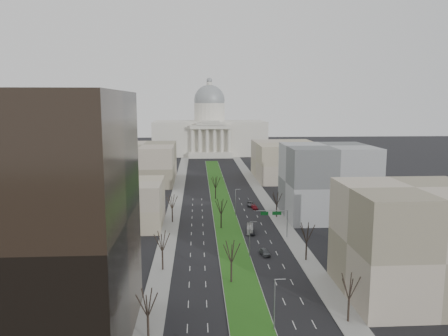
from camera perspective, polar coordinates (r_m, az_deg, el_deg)
name	(u,v)px	position (r m, az deg, el deg)	size (l,w,h in m)	color
ground	(221,199)	(172.83, -0.44, -4.12)	(600.00, 600.00, 0.00)	black
median	(221,200)	(171.82, -0.42, -4.16)	(8.00, 222.03, 0.20)	#999993
sidewalk_left	(173,216)	(148.55, -6.72, -6.29)	(5.00, 330.00, 0.15)	gray
sidewalk_right	(276,215)	(150.65, 6.77, -6.08)	(5.00, 330.00, 0.15)	gray
capitol	(210,132)	(318.74, -1.89, 4.75)	(80.00, 46.00, 55.00)	beige
building_glass_tower	(14,223)	(74.26, -25.72, -6.54)	(34.00, 30.00, 40.00)	black
building_beige_left	(120,204)	(139.01, -13.41, -4.58)	(26.00, 22.00, 14.00)	tan
building_tan_right	(412,242)	(94.65, 23.30, -8.86)	(26.00, 24.00, 22.00)	gray
building_grey_right	(327,181)	(149.06, 13.32, -1.72)	(28.00, 26.00, 24.00)	slate
building_far_left	(143,163)	(211.93, -10.53, 0.60)	(30.00, 40.00, 18.00)	gray
building_far_right	(286,161)	(219.73, 8.07, 0.95)	(30.00, 40.00, 18.00)	tan
tree_left_near	(147,302)	(73.97, -9.97, -16.91)	(5.10, 5.10, 9.18)	black
tree_left_mid	(162,241)	(101.60, -8.08, -9.39)	(5.40, 5.40, 9.72)	black
tree_left_far	(172,201)	(140.11, -6.80, -4.36)	(5.28, 5.28, 9.50)	black
tree_right_near	(350,286)	(81.43, 16.09, -14.59)	(5.16, 5.16, 9.29)	black
tree_right_mid	(307,232)	(108.24, 10.76, -8.23)	(5.52, 5.52, 9.94)	black
tree_right_far	(277,198)	(146.21, 6.91, -3.94)	(5.04, 5.04, 9.07)	black
tree_median_a	(231,251)	(93.95, 0.98, -10.82)	(5.40, 5.40, 9.72)	black
tree_median_b	(221,206)	(132.24, -0.38, -5.02)	(5.40, 5.40, 9.72)	black
tree_median_c	(216,182)	(171.31, -1.11, -1.84)	(5.40, 5.40, 9.72)	black
streetlamp_median_a	(275,304)	(77.16, 6.66, -17.18)	(1.90, 0.20, 9.16)	gray
streetlamp_median_b	(250,239)	(109.35, 3.40, -9.20)	(1.90, 0.20, 9.16)	gray
streetlamp_median_c	(236,202)	(147.70, 1.54, -4.43)	(1.90, 0.20, 9.16)	gray
mast_arm_signs	(278,217)	(124.67, 7.04, -6.37)	(9.12, 0.24, 8.09)	gray
car_grey_near	(265,252)	(112.39, 5.34, -10.87)	(1.92, 4.76, 1.62)	#494D51
car_black	(251,232)	(128.63, 3.60, -8.36)	(1.43, 4.11, 1.35)	black
car_red	(255,207)	(157.88, 4.01, -5.13)	(1.85, 4.55, 1.32)	maroon
car_grey_far	(251,204)	(162.31, 3.49, -4.71)	(2.49, 5.40, 1.50)	#4D4E55
box_van	(250,229)	(130.49, 3.42, -7.93)	(1.79, 7.66, 2.13)	white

